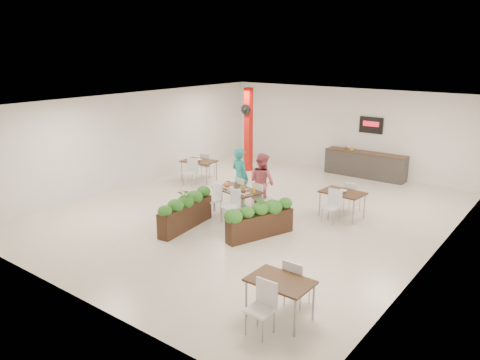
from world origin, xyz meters
name	(u,v)px	position (x,y,z in m)	size (l,w,h in m)	color
ground	(254,212)	(0.00, 0.00, 0.00)	(12.00, 12.00, 0.00)	beige
room_shell	(255,145)	(0.00, 0.00, 2.01)	(10.10, 12.10, 3.22)	white
red_column	(248,129)	(-3.00, 3.79, 1.64)	(0.40, 0.41, 3.20)	#AA120B
service_counter	(365,164)	(1.00, 5.65, 0.49)	(3.00, 0.64, 2.20)	#302D2A
main_table	(237,193)	(-0.31, -0.42, 0.64)	(1.54, 1.85, 0.92)	#311F10
diner_man	(240,177)	(-0.70, 0.23, 0.90)	(0.65, 0.43, 1.79)	teal
diner_woman	(262,182)	(0.10, 0.23, 0.87)	(0.85, 0.66, 1.75)	#D55E69
planter_left	(186,209)	(-0.74, -2.10, 0.53)	(0.62, 2.09, 1.10)	black
planter_right	(260,218)	(1.18, -1.42, 0.50)	(0.94, 1.90, 1.04)	black
side_table_a	(199,164)	(-3.54, 1.53, 0.63)	(1.29, 1.67, 0.92)	#311F10
side_table_b	(342,196)	(2.20, 1.17, 0.63)	(1.22, 1.64, 0.92)	#311F10
side_table_c	(280,287)	(3.57, -4.26, 0.62)	(1.12, 1.62, 0.92)	#311F10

